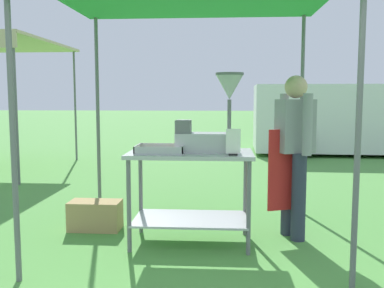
% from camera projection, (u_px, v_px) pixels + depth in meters
% --- Properties ---
extents(ground_plane, '(70.00, 70.00, 0.00)m').
position_uv_depth(ground_plane, '(221.00, 163.00, 9.28)').
color(ground_plane, '#519342').
extents(donut_cart, '(1.17, 0.67, 0.89)m').
position_uv_depth(donut_cart, '(191.00, 178.00, 4.18)').
color(donut_cart, '#B7B7BC').
rests_on(donut_cart, ground).
extents(donut_tray, '(0.45, 0.34, 0.07)m').
position_uv_depth(donut_tray, '(160.00, 151.00, 4.09)').
color(donut_tray, '#B7B7BC').
rests_on(donut_tray, donut_cart).
extents(donut_fryer, '(0.63, 0.28, 0.74)m').
position_uv_depth(donut_fryer, '(212.00, 123.00, 4.11)').
color(donut_fryer, '#B7B7BC').
rests_on(donut_fryer, donut_cart).
extents(menu_sign, '(0.13, 0.05, 0.24)m').
position_uv_depth(menu_sign, '(233.00, 144.00, 3.89)').
color(menu_sign, black).
rests_on(menu_sign, donut_cart).
extents(vendor, '(0.46, 0.53, 1.61)m').
position_uv_depth(vendor, '(294.00, 148.00, 4.32)').
color(vendor, '#2D3347').
rests_on(vendor, ground).
extents(supply_crate, '(0.54, 0.29, 0.31)m').
position_uv_depth(supply_crate, '(95.00, 215.00, 4.65)').
color(supply_crate, tan).
rests_on(supply_crate, ground).
extents(van_white, '(5.11, 2.24, 1.69)m').
position_uv_depth(van_white, '(358.00, 118.00, 10.80)').
color(van_white, white).
rests_on(van_white, ground).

